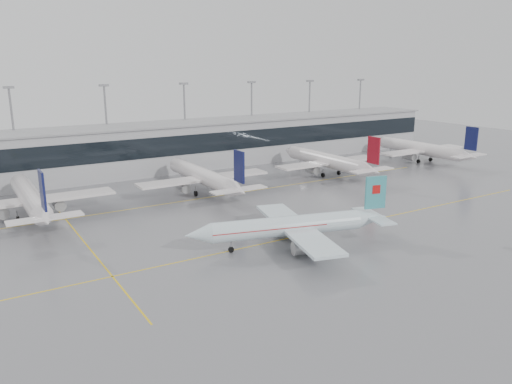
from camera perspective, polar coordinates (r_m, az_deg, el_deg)
ground at (r=82.48m, az=4.40°, el=-5.14°), size 320.00×320.00×0.00m
taxi_line_main at (r=82.48m, az=4.40°, el=-5.13°), size 120.00×0.25×0.01m
taxi_line_north at (r=107.05m, az=-5.07°, el=-0.55°), size 120.00×0.25×0.01m
taxi_line_cross at (r=83.92m, az=-18.94°, el=-5.55°), size 0.25×60.00×0.01m
terminal at (r=134.61m, az=-11.29°, el=4.93°), size 180.00×15.00×12.00m
terminal_glass at (r=127.40m, az=-10.12°, el=5.14°), size 180.00×0.20×5.00m
terminal_roof at (r=133.75m, az=-11.42°, el=7.55°), size 182.00×16.00×0.40m
light_masts at (r=139.24m, az=-12.32°, el=8.23°), size 156.40×1.00×22.60m
air_canada_jet at (r=77.68m, az=4.46°, el=-3.90°), size 33.13×26.25×10.21m
parked_jet_b at (r=99.84m, az=-24.36°, el=-0.71°), size 29.64×36.96×11.72m
parked_jet_c at (r=109.39m, az=-5.98°, el=1.75°), size 29.64×36.96×11.72m
parked_jet_d at (r=128.13m, az=8.27°, el=3.54°), size 29.64×36.96×11.72m
parked_jet_e at (r=152.69m, az=18.46°, el=4.69°), size 29.64×36.96×11.72m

